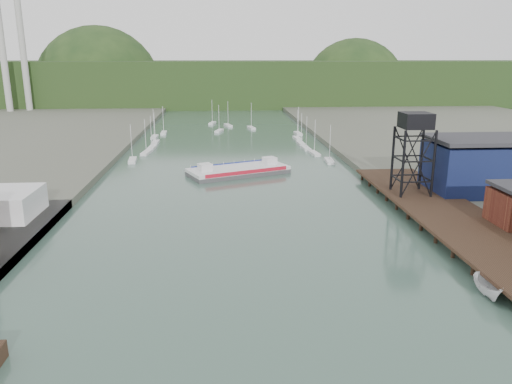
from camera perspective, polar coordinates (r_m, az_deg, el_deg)
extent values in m
cube|color=black|center=(94.00, 21.11, -2.30)|extent=(14.00, 70.00, 0.50)
cylinder|color=black|center=(91.95, 17.66, -3.09)|extent=(0.60, 0.60, 2.20)
cylinder|color=black|center=(97.00, 24.27, -2.79)|extent=(0.60, 0.60, 2.20)
cylinder|color=black|center=(99.34, 16.47, 3.03)|extent=(0.50, 0.50, 13.00)
cylinder|color=black|center=(101.59, 19.65, 3.03)|extent=(0.50, 0.50, 13.00)
cylinder|color=black|center=(104.85, 15.35, 3.73)|extent=(0.50, 0.50, 13.00)
cylinder|color=black|center=(106.99, 18.39, 3.72)|extent=(0.50, 0.50, 13.00)
cube|color=black|center=(101.91, 17.82, 7.79)|extent=(5.50, 5.50, 3.00)
cube|color=#0C1437|center=(111.64, 24.20, 2.53)|extent=(20.00, 14.00, 10.00)
cube|color=#2D2D33|center=(110.63, 24.53, 5.51)|extent=(20.50, 14.50, 0.80)
cube|color=silver|center=(144.75, -13.93, 3.52)|extent=(2.67, 7.65, 0.90)
cube|color=silver|center=(155.45, -12.42, 4.40)|extent=(2.81, 7.67, 0.90)
cube|color=silver|center=(164.01, -11.80, 4.98)|extent=(2.35, 7.59, 0.90)
cube|color=silver|center=(173.72, -11.42, 5.56)|extent=(2.01, 7.50, 0.90)
cube|color=silver|center=(185.94, -11.53, 6.17)|extent=(2.00, 7.50, 0.90)
cube|color=silver|center=(195.32, -10.49, 6.65)|extent=(2.16, 7.54, 0.90)
cube|color=silver|center=(141.15, 8.38, 3.52)|extent=(2.53, 7.62, 0.90)
cube|color=silver|center=(151.75, 6.68, 4.39)|extent=(2.76, 7.67, 0.90)
cube|color=silver|center=(160.07, 5.75, 4.98)|extent=(2.22, 7.56, 0.90)
cube|color=silver|center=(168.77, 5.17, 5.52)|extent=(2.18, 7.54, 0.90)
cube|color=silver|center=(179.64, 4.73, 6.12)|extent=(2.46, 7.61, 0.90)
cube|color=silver|center=(191.31, 4.83, 6.67)|extent=(2.48, 7.61, 0.90)
cube|color=silver|center=(197.93, -4.24, 6.97)|extent=(3.78, 7.76, 0.90)
cube|color=silver|center=(206.24, -0.54, 7.34)|extent=(3.31, 7.74, 0.90)
cube|color=silver|center=(213.80, -3.21, 7.60)|extent=(3.76, 7.76, 0.90)
cube|color=silver|center=(221.73, -5.01, 7.83)|extent=(3.40, 7.74, 0.90)
cylinder|color=#ADADA8|center=(286.73, -26.94, 13.90)|extent=(3.20, 3.20, 60.00)
cylinder|color=#ADADA8|center=(288.52, -25.05, 14.11)|extent=(3.20, 3.20, 60.00)
cube|color=#1A3216|center=(336.33, -3.74, 12.34)|extent=(500.00, 120.00, 28.00)
sphere|color=#1A3216|center=(345.29, -17.38, 11.11)|extent=(80.00, 80.00, 80.00)
sphere|color=#1A3216|center=(358.84, 11.08, 11.32)|extent=(70.00, 70.00, 70.00)
cube|color=#444446|center=(125.28, -2.02, 2.26)|extent=(26.64, 18.80, 0.99)
cube|color=silver|center=(125.08, -2.02, 2.66)|extent=(26.64, 18.80, 0.79)
cube|color=red|center=(120.65, -1.01, 2.29)|extent=(20.09, 8.67, 0.89)
cube|color=navy|center=(129.48, -2.97, 3.17)|extent=(20.09, 8.67, 0.89)
cube|color=silver|center=(121.40, -5.84, 2.78)|extent=(3.89, 3.89, 1.98)
cube|color=silver|center=(128.79, 1.57, 3.57)|extent=(3.89, 3.89, 1.98)
imported|color=silver|center=(68.33, 24.96, -9.91)|extent=(2.82, 6.19, 2.32)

